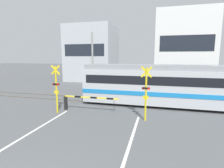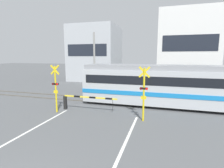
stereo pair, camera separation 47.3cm
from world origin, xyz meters
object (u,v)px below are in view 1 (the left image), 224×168
crossing_signal_right (146,91)px  pedestrian (135,83)px  crossing_barrier_far (136,88)px  crossing_barrier_near (80,100)px  commuter_train (186,85)px  crossing_signal_left (56,87)px

crossing_signal_right → pedestrian: bearing=101.6°
pedestrian → crossing_barrier_far: bearing=-79.0°
crossing_barrier_far → crossing_signal_right: crossing_signal_right is taller
crossing_signal_right → pedestrian: 8.93m
crossing_barrier_near → crossing_barrier_far: bearing=59.3°
commuter_train → crossing_signal_left: size_ratio=4.83×
commuter_train → crossing_barrier_near: (-7.50, -3.12, -0.94)m
crossing_signal_right → pedestrian: crossing_signal_right is taller
crossing_barrier_far → commuter_train: bearing=-31.2°
commuter_train → pedestrian: commuter_train is taller
pedestrian → crossing_barrier_near: bearing=-110.2°
crossing_barrier_near → crossing_signal_right: crossing_signal_right is taller
commuter_train → crossing_signal_left: bearing=-156.0°
crossing_signal_left → commuter_train: bearing=24.0°
commuter_train → crossing_signal_right: (-2.81, -3.93, 0.11)m
crossing_barrier_far → crossing_signal_left: crossing_signal_left is taller
crossing_barrier_near → crossing_barrier_far: (3.35, 5.64, 0.00)m
crossing_signal_left → pedestrian: crossing_signal_left is taller
crossing_barrier_near → pedestrian: 8.43m
crossing_signal_right → crossing_signal_left: bearing=180.0°
commuter_train → crossing_signal_right: 4.83m
crossing_barrier_near → crossing_signal_left: bearing=-149.1°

